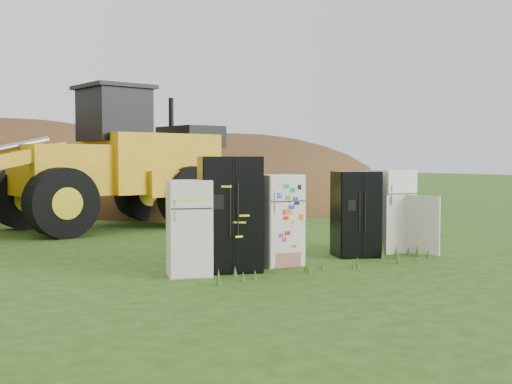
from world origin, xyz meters
TOP-DOWN VIEW (x-y plane):
  - ground at (0.00, 0.00)m, footprint 120.00×120.00m
  - fridge_leftmost at (-2.43, 0.01)m, footprint 0.88×0.87m
  - fridge_black_side at (-1.63, 0.01)m, footprint 1.25×1.14m
  - fridge_sticker at (-0.62, -0.01)m, footprint 0.81×0.77m
  - fridge_black_right at (1.25, -0.04)m, footprint 1.04×0.97m
  - fridge_open_door at (2.30, 0.02)m, footprint 0.85×0.80m
  - wheel_loader at (-1.52, 7.47)m, footprint 8.30×3.92m
  - dirt_mound_right at (6.27, 11.87)m, footprint 14.06×10.31m
  - dirt_mound_back at (-0.90, 17.85)m, footprint 18.85×12.57m

SIDE VIEW (x-z plane):
  - ground at x=0.00m, z-range 0.00..0.00m
  - dirt_mound_right at x=6.27m, z-range -2.89..2.89m
  - dirt_mound_back at x=-0.90m, z-range -3.54..3.54m
  - fridge_leftmost at x=-2.43m, z-range 0.00..1.56m
  - fridge_sticker at x=-0.62m, z-range 0.00..1.62m
  - fridge_black_right at x=1.25m, z-range 0.00..1.66m
  - fridge_open_door at x=2.30m, z-range 0.00..1.67m
  - fridge_black_side at x=-1.63m, z-range 0.00..1.94m
  - wheel_loader at x=-1.52m, z-range 0.00..3.90m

